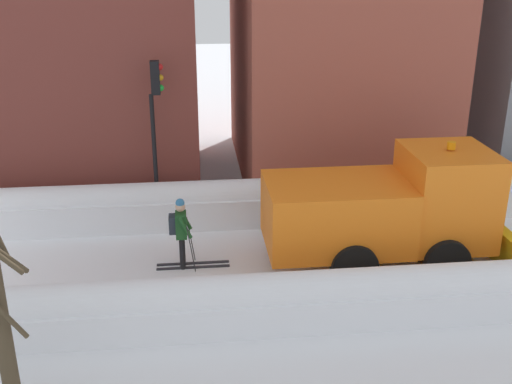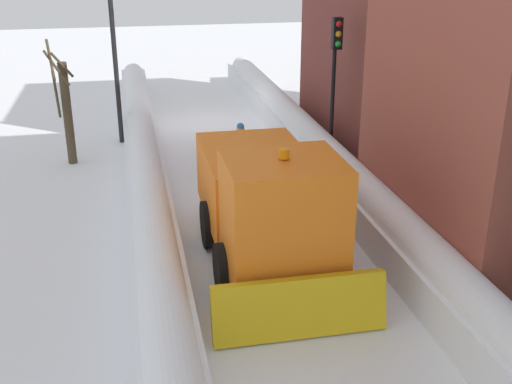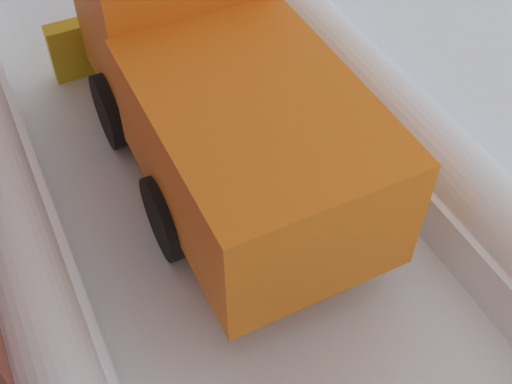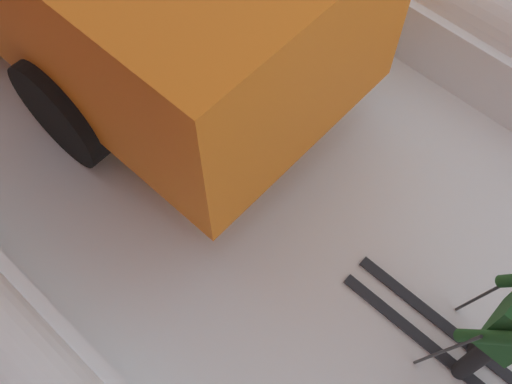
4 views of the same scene
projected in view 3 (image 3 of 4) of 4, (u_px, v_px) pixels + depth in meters
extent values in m
plane|color=white|center=(245.00, 239.00, 8.28)|extent=(80.00, 80.00, 0.00)
cube|color=white|center=(34.00, 298.00, 7.19)|extent=(1.10, 36.00, 0.85)
cylinder|color=white|center=(24.00, 277.00, 6.87)|extent=(0.90, 34.20, 0.90)
cube|color=white|center=(416.00, 156.00, 8.79)|extent=(1.10, 36.00, 0.71)
cylinder|color=white|center=(421.00, 138.00, 8.52)|extent=(0.90, 34.20, 0.90)
cube|color=orange|center=(256.00, 150.00, 7.39)|extent=(2.30, 3.40, 1.60)
cube|color=orange|center=(169.00, 7.00, 8.73)|extent=(2.20, 2.00, 2.30)
cube|color=gold|center=(147.00, 30.00, 10.43)|extent=(3.20, 0.46, 1.13)
cylinder|color=black|center=(110.00, 111.00, 9.11)|extent=(0.25, 1.10, 1.10)
cylinder|color=black|center=(254.00, 67.00, 9.79)|extent=(0.25, 1.10, 1.10)
cylinder|color=black|center=(165.00, 218.00, 7.81)|extent=(0.25, 1.10, 1.10)
cylinder|color=black|center=(327.00, 159.00, 8.48)|extent=(0.25, 1.10, 1.10)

